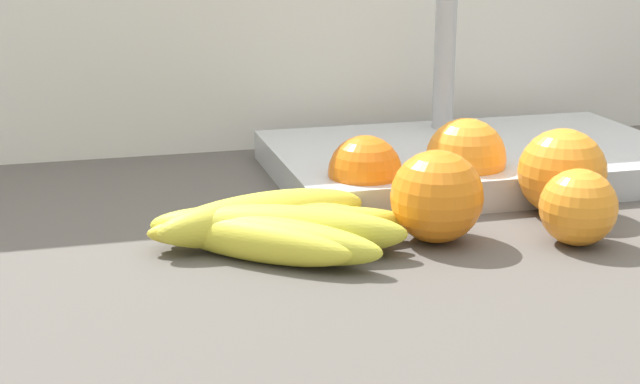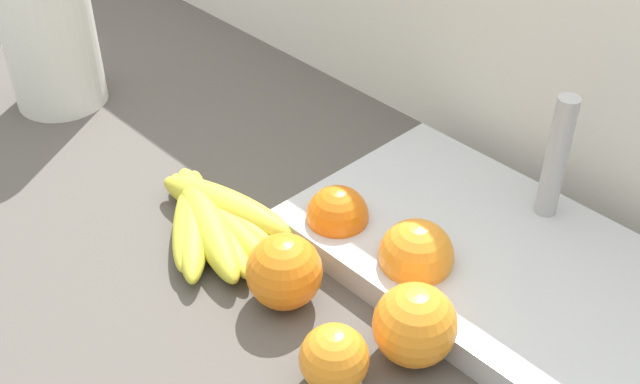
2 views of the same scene
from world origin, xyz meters
name	(u,v)px [view 2 (image 2 of 2)]	position (x,y,z in m)	size (l,w,h in m)	color
wall_back	(466,259)	(0.00, 0.35, 0.65)	(2.03, 0.06, 1.30)	silver
banana_bunch	(212,217)	(-0.10, -0.02, 0.88)	(0.22, 0.16, 0.04)	gold
orange_right	(334,358)	(0.15, -0.07, 0.90)	(0.06, 0.06, 0.06)	orange
orange_back_left	(284,272)	(0.04, -0.03, 0.90)	(0.08, 0.08, 0.08)	orange
orange_center	(416,256)	(0.12, 0.08, 0.90)	(0.08, 0.08, 0.08)	orange
orange_front	(415,325)	(0.18, 0.01, 0.91)	(0.08, 0.08, 0.08)	orange
orange_back_right	(337,216)	(0.01, 0.07, 0.90)	(0.07, 0.07, 0.07)	orange
paper_towel_roll	(45,17)	(-0.47, 0.00, 0.99)	(0.12, 0.12, 0.29)	white
sink_basin	(494,257)	(0.16, 0.16, 0.88)	(0.42, 0.26, 0.18)	#B7BABF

